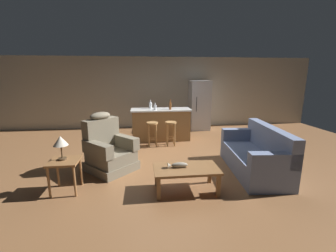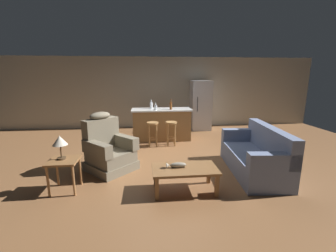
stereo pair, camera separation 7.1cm
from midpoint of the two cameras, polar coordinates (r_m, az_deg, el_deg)
The scene contains 15 objects.
ground_plane at distance 5.71m, azimuth -0.19°, elevation -7.15°, with size 12.00×12.00×0.00m.
back_wall at distance 8.51m, azimuth -2.34°, elevation 8.43°, with size 12.00×0.05×2.60m.
coffee_table at distance 3.89m, azimuth 4.83°, elevation -11.30°, with size 1.10×0.60×0.42m.
fish_figurine at distance 3.85m, azimuth 2.63°, elevation -9.91°, with size 0.34×0.10×0.10m.
couch at distance 4.96m, azimuth 21.83°, elevation -7.06°, with size 1.01×1.97×0.94m.
recliner_near_lamp at distance 4.88m, azimuth -14.52°, elevation -5.84°, with size 1.19×1.19×1.20m.
end_table at distance 4.22m, azimuth -24.48°, elevation -9.05°, with size 0.48×0.48×0.56m.
table_lamp at distance 4.13m, azimuth -25.33°, elevation -3.60°, with size 0.24×0.24×0.41m.
kitchen_island at distance 6.87m, azimuth -1.33°, elevation 0.45°, with size 1.80×0.70×0.95m.
bar_stool_left at distance 6.24m, azimuth -3.57°, elevation -0.90°, with size 0.32×0.32×0.68m.
bar_stool_right at distance 6.28m, azimuth 1.13°, elevation -0.79°, with size 0.32×0.32×0.68m.
refrigerator at distance 8.22m, azimuth 8.48°, elevation 5.20°, with size 0.70×0.69×1.76m.
bottle_tall_green at distance 6.90m, azimuth -3.99°, elevation 5.31°, with size 0.09×0.09×0.27m.
bottle_short_amber at distance 6.58m, azimuth -2.85°, elevation 4.79°, with size 0.09×0.09×0.22m.
bottle_wine_dark at distance 6.66m, azimuth 1.03°, elevation 5.20°, with size 0.07×0.07×0.31m.
Camera 2 is at (-0.50, -5.34, 1.95)m, focal length 24.00 mm.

